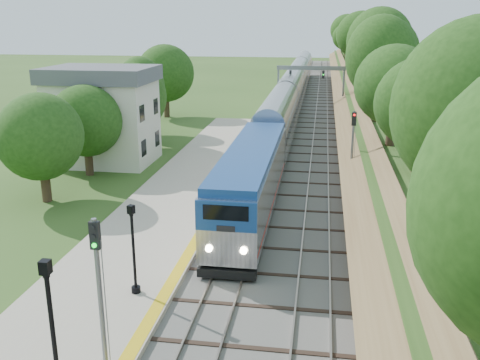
# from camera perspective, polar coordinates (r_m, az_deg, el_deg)

# --- Properties ---
(trackbed) EXTENTS (9.50, 170.00, 0.28)m
(trackbed) POSITION_cam_1_polar(r_m,az_deg,el_deg) (72.87, 7.13, 7.50)
(trackbed) COLOR #4C4944
(trackbed) RESTS_ON ground
(platform) EXTENTS (6.40, 68.00, 0.38)m
(platform) POSITION_cam_1_polar(r_m,az_deg,el_deg) (31.58, -8.87, -4.86)
(platform) COLOR #A89987
(platform) RESTS_ON ground
(yellow_stripe) EXTENTS (0.55, 68.00, 0.01)m
(yellow_stripe) POSITION_cam_1_polar(r_m,az_deg,el_deg) (30.80, -3.80, -4.87)
(yellow_stripe) COLOR gold
(yellow_stripe) RESTS_ON platform
(embankment) EXTENTS (10.64, 170.00, 11.70)m
(embankment) POSITION_cam_1_polar(r_m,az_deg,el_deg) (72.84, 13.83, 8.65)
(embankment) COLOR brown
(embankment) RESTS_ON ground
(station_building) EXTENTS (8.60, 6.60, 8.00)m
(station_building) POSITION_cam_1_polar(r_m,az_deg,el_deg) (46.24, -14.39, 6.79)
(station_building) COLOR silver
(station_building) RESTS_ON ground
(signal_gantry) EXTENTS (8.40, 0.38, 6.20)m
(signal_gantry) POSITION_cam_1_polar(r_m,az_deg,el_deg) (67.27, 7.54, 10.80)
(signal_gantry) COLOR slate
(signal_gantry) RESTS_ON ground
(trees_behind_platform) EXTENTS (7.82, 53.32, 7.21)m
(trees_behind_platform) POSITION_cam_1_polar(r_m,az_deg,el_deg) (36.65, -15.95, 4.82)
(trees_behind_platform) COLOR #332316
(trees_behind_platform) RESTS_ON ground
(train) EXTENTS (2.84, 94.58, 4.17)m
(train) POSITION_cam_1_polar(r_m,az_deg,el_deg) (68.98, 5.41, 8.80)
(train) COLOR black
(train) RESTS_ON trackbed
(lamppost_mid) EXTENTS (0.47, 0.47, 4.71)m
(lamppost_mid) POSITION_cam_1_polar(r_m,az_deg,el_deg) (17.76, -19.26, -15.74)
(lamppost_mid) COLOR black
(lamppost_mid) RESTS_ON platform
(lamppost_far) EXTENTS (0.40, 0.40, 4.00)m
(lamppost_far) POSITION_cam_1_polar(r_m,az_deg,el_deg) (23.32, -11.26, -7.80)
(lamppost_far) COLOR black
(lamppost_far) RESTS_ON platform
(signal_platform) EXTENTS (0.32, 0.25, 5.40)m
(signal_platform) POSITION_cam_1_polar(r_m,az_deg,el_deg) (18.17, -14.84, -10.14)
(signal_platform) COLOR slate
(signal_platform) RESTS_ON platform
(signal_farside) EXTENTS (0.31, 0.25, 5.65)m
(signal_farside) POSITION_cam_1_polar(r_m,az_deg,el_deg) (37.63, 11.92, 3.92)
(signal_farside) COLOR slate
(signal_farside) RESTS_ON ground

